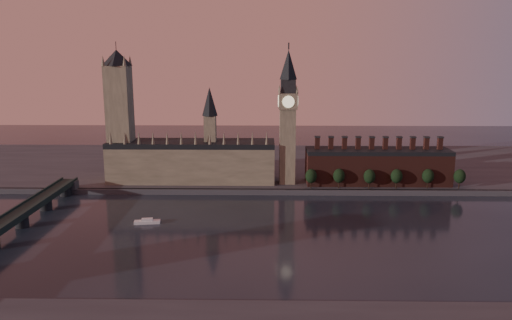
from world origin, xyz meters
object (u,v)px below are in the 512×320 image
Objects in this scene: westminster_bridge at (5,226)px; river_boat at (147,222)px; victoria_tower at (120,112)px; big_ben at (288,116)px.

westminster_bridge reaches higher than river_boat.
river_boat is (39.55, -90.29, -57.87)m from victoria_tower.
big_ben is (130.00, -5.00, -2.26)m from victoria_tower.
big_ben is 6.54× the size of river_boat.
victoria_tower is 130.12m from big_ben.
river_boat is at bearing -66.35° from victoria_tower.
victoria_tower is at bearing 105.91° from river_boat.
victoria_tower is at bearing 73.44° from westminster_bridge.
victoria_tower reaches higher than westminster_bridge.
river_boat is (-90.45, -85.29, -55.61)m from big_ben.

